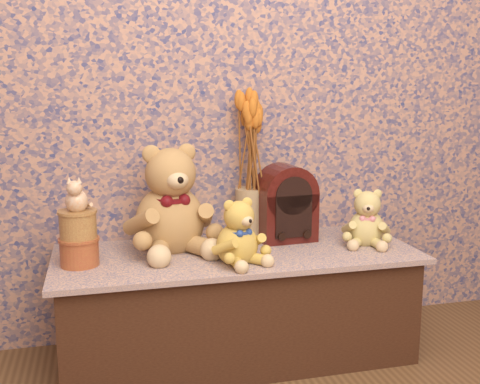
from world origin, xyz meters
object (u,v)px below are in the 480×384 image
at_px(teddy_small, 367,215).
at_px(cat_figurine, 76,193).
at_px(teddy_large, 169,194).
at_px(cathedral_radio, 286,202).
at_px(biscuit_tin_lower, 79,252).
at_px(teddy_medium, 237,228).
at_px(ceramic_vase, 250,213).

distance_m(teddy_small, cat_figurine, 1.11).
relative_size(teddy_large, cathedral_radio, 1.41).
bearing_deg(cat_figurine, teddy_large, 26.36).
relative_size(teddy_small, cathedral_radio, 0.77).
distance_m(teddy_large, cat_figurine, 0.36).
bearing_deg(biscuit_tin_lower, teddy_medium, -10.65).
bearing_deg(ceramic_vase, teddy_small, -26.06).
xyz_separation_m(teddy_large, cat_figurine, (-0.34, -0.12, 0.04)).
height_order(cathedral_radio, biscuit_tin_lower, cathedral_radio).
bearing_deg(teddy_small, ceramic_vase, 176.56).
bearing_deg(teddy_medium, teddy_large, 111.65).
relative_size(teddy_small, biscuit_tin_lower, 1.80).
height_order(teddy_large, teddy_small, teddy_large).
bearing_deg(teddy_large, teddy_medium, -56.54).
distance_m(teddy_large, ceramic_vase, 0.38).
bearing_deg(teddy_small, teddy_medium, -146.58).
distance_m(cathedral_radio, cat_figurine, 0.83).
relative_size(teddy_medium, teddy_small, 1.04).
bearing_deg(biscuit_tin_lower, ceramic_vase, 17.17).
relative_size(teddy_large, cat_figurine, 3.48).
relative_size(ceramic_vase, biscuit_tin_lower, 1.55).
distance_m(teddy_small, ceramic_vase, 0.47).
distance_m(teddy_large, cathedral_radio, 0.48).
relative_size(teddy_medium, cat_figurine, 1.99).
bearing_deg(teddy_small, cathedral_radio, 176.29).
height_order(teddy_large, teddy_medium, teddy_large).
bearing_deg(cathedral_radio, cat_figurine, -173.68).
distance_m(teddy_large, biscuit_tin_lower, 0.39).
bearing_deg(ceramic_vase, cat_figurine, -162.83).
relative_size(teddy_large, biscuit_tin_lower, 3.28).
height_order(teddy_small, cat_figurine, cat_figurine).
distance_m(biscuit_tin_lower, cat_figurine, 0.21).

